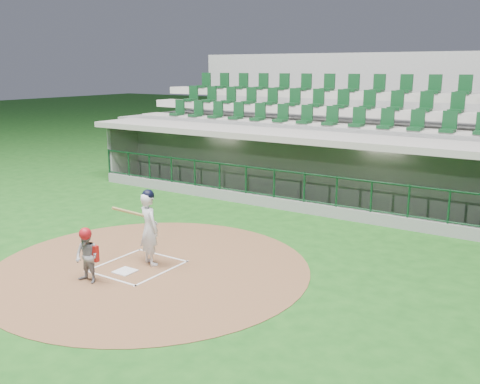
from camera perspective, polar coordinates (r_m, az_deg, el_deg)
name	(u,v)px	position (r m, az deg, el deg)	size (l,w,h in m)	color
ground	(147,263)	(12.72, -9.91, -7.45)	(120.00, 120.00, 0.00)	#164914
dirt_circle	(151,268)	(12.39, -9.52, -7.98)	(7.20, 7.20, 0.01)	brown
home_plate	(125,271)	(12.25, -12.16, -8.27)	(0.43, 0.43, 0.02)	silver
batter_box_chalk	(138,266)	(12.51, -10.85, -7.76)	(1.55, 1.80, 0.01)	white
dugout_structure	(304,170)	(18.66, 6.83, 2.33)	(16.40, 3.70, 3.00)	slate
seating_deck	(337,146)	(21.40, 10.30, 4.86)	(17.00, 6.72, 5.15)	slate
batter	(149,227)	(12.34, -9.67, -3.71)	(0.90, 0.94, 1.76)	silver
catcher	(87,255)	(11.68, -16.01, -6.52)	(0.55, 0.43, 1.20)	gray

